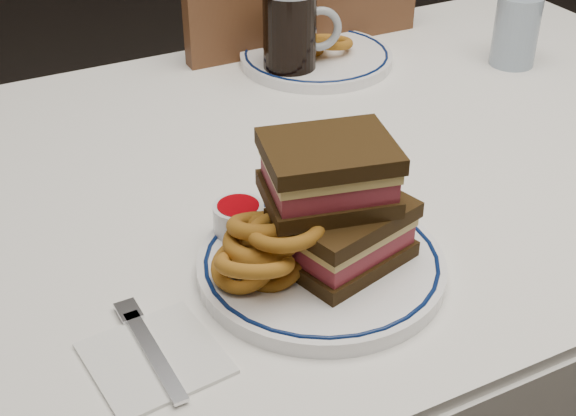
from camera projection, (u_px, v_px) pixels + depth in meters
name	position (u px, v px, depth m)	size (l,w,h in m)	color
dining_table	(364.00, 209.00, 1.15)	(1.27, 0.87, 0.75)	white
chair_far	(276.00, 140.00, 1.62)	(0.43, 0.43, 0.93)	#4E2C19
main_plate	(321.00, 265.00, 0.85)	(0.26, 0.26, 0.02)	white
reuben_sandwich	(336.00, 203.00, 0.81)	(0.16, 0.15, 0.13)	black
onion_rings_main	(263.00, 246.00, 0.80)	(0.12, 0.12, 0.09)	brown
ketchup_ramekin	(239.00, 216.00, 0.88)	(0.06, 0.06, 0.03)	white
beer_mug	(292.00, 33.00, 1.24)	(0.13, 0.09, 0.14)	black
water_glass	(516.00, 31.00, 1.29)	(0.07, 0.07, 0.11)	#8FA3B9
far_plate	(316.00, 57.00, 1.32)	(0.25, 0.25, 0.02)	white
onion_rings_far	(313.00, 42.00, 1.31)	(0.12, 0.10, 0.06)	brown
napkin_fork	(154.00, 356.00, 0.74)	(0.13, 0.15, 0.01)	silver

